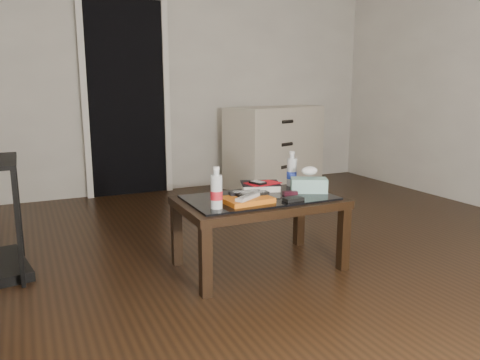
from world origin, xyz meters
The scene contains 17 objects.
ground centered at (0.00, 0.00, 0.00)m, with size 5.00×5.00×0.00m, color black.
room_shell centered at (0.00, 0.00, 1.62)m, with size 5.00×5.00×5.00m.
doorway centered at (-0.40, 2.47, 1.02)m, with size 0.90×0.08×2.07m.
coffee_table centered at (-0.10, 0.05, 0.40)m, with size 1.00×0.60×0.46m.
dresser centered at (1.23, 2.23, 0.45)m, with size 1.30×0.88×0.90m.
magazines centered at (-0.23, -0.05, 0.48)m, with size 0.28×0.21×0.03m, color #CE6113.
remote_silver centered at (-0.24, -0.08, 0.50)m, with size 0.20×0.05×0.02m, color #ABAAAF.
remote_black_front centered at (-0.18, -0.02, 0.50)m, with size 0.20×0.05×0.02m, color black.
remote_black_back centered at (-0.21, 0.03, 0.50)m, with size 0.20×0.05×0.02m, color black.
textbook centered at (0.00, 0.22, 0.48)m, with size 0.25×0.20×0.05m, color black.
dvd_mailers centered at (-0.01, 0.20, 0.51)m, with size 0.19×0.14×0.01m, color red.
ipod centered at (-0.04, 0.18, 0.52)m, with size 0.06×0.10×0.02m, color black.
flip_phone centered at (0.10, 0.01, 0.47)m, with size 0.09×0.05×0.02m, color black.
wallet centered at (0.04, -0.13, 0.47)m, with size 0.12×0.07×0.02m, color black.
water_bottle_left centered at (-0.45, -0.10, 0.58)m, with size 0.07×0.07×0.24m, color silver.
water_bottle_right centered at (0.25, 0.24, 0.58)m, with size 0.07×0.07×0.24m, color silver.
tissue_box centered at (0.25, 0.03, 0.51)m, with size 0.23×0.12×0.09m, color teal.
Camera 1 is at (-1.40, -2.46, 1.14)m, focal length 35.00 mm.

